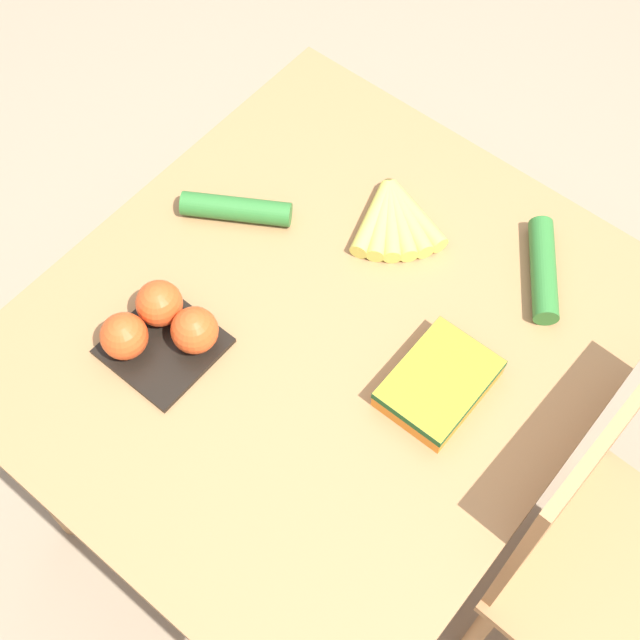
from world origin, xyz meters
name	(u,v)px	position (x,y,z in m)	size (l,w,h in m)	color
ground_plane	(320,484)	(0.00, 0.00, 0.00)	(12.00, 12.00, 0.00)	gray
dining_table	(320,361)	(0.00, 0.00, 0.66)	(1.03, 0.91, 0.78)	#9E7044
chair	(604,561)	(-0.08, 0.61, 0.49)	(0.43, 0.41, 0.95)	#A87547
banana_bunch	(394,219)	(-0.26, -0.04, 0.79)	(0.18, 0.18, 0.03)	brown
tomato_pack	(160,327)	(0.19, -0.19, 0.82)	(0.17, 0.17, 0.09)	black
carrot_bag	(439,382)	(-0.04, 0.22, 0.80)	(0.19, 0.14, 0.04)	orange
cucumber_near	(236,209)	(-0.09, -0.27, 0.80)	(0.15, 0.20, 0.05)	#2D702D
cucumber_far	(543,269)	(-0.33, 0.24, 0.80)	(0.19, 0.15, 0.05)	#2D702D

